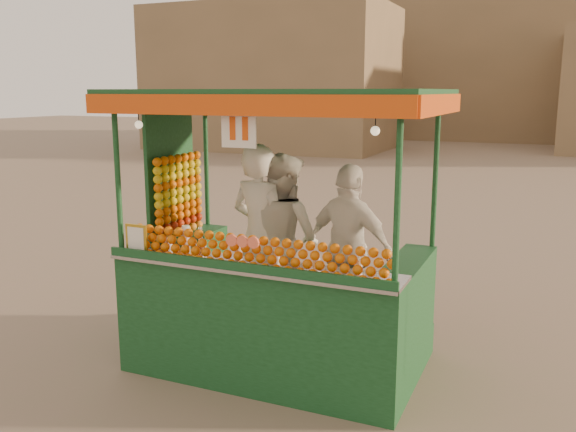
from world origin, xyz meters
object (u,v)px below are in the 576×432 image
at_px(vendor_middle, 283,239).
at_px(vendor_right, 349,248).
at_px(juice_cart, 269,280).
at_px(vendor_left, 260,236).

xyz_separation_m(vendor_middle, vendor_right, (0.63, 0.05, -0.04)).
bearing_deg(vendor_middle, juice_cart, 121.22).
bearing_deg(vendor_right, vendor_left, 29.51).
relative_size(vendor_middle, vendor_right, 1.05).
bearing_deg(vendor_left, juice_cart, 143.63).
bearing_deg(vendor_left, vendor_right, -152.52).
height_order(juice_cart, vendor_right, juice_cart).
height_order(juice_cart, vendor_middle, juice_cart).
bearing_deg(juice_cart, vendor_left, 129.58).
relative_size(juice_cart, vendor_right, 1.77).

